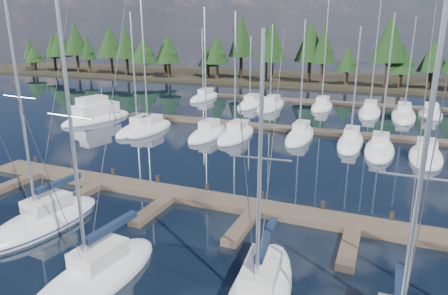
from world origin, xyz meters
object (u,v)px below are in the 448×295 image
at_px(front_sailboat_2, 95,277).
at_px(main_dock, 254,212).
at_px(motor_yacht_left, 97,116).
at_px(front_sailboat_1, 44,221).

bearing_deg(front_sailboat_2, main_dock, 64.81).
height_order(main_dock, motor_yacht_left, motor_yacht_left).
xyz_separation_m(front_sailboat_1, motor_yacht_left, (-16.50, 24.69, 0.27)).
height_order(main_dock, front_sailboat_1, front_sailboat_1).
distance_m(front_sailboat_2, motor_yacht_left, 36.27).
bearing_deg(motor_yacht_left, front_sailboat_2, -50.57).
distance_m(main_dock, front_sailboat_1, 12.64).
height_order(front_sailboat_1, front_sailboat_2, front_sailboat_2).
xyz_separation_m(front_sailboat_1, front_sailboat_2, (6.54, -3.33, 0.01)).
distance_m(main_dock, front_sailboat_2, 10.52).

